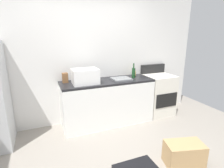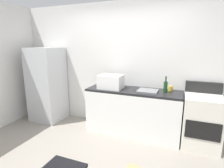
# 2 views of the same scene
# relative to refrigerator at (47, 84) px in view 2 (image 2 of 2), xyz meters

# --- Properties ---
(ground_plane) EXTENTS (6.00, 6.00, 0.00)m
(ground_plane) POSITION_rel_refrigerator_xyz_m (1.75, -1.15, -0.84)
(ground_plane) COLOR gray
(wall_back) EXTENTS (5.00, 0.10, 2.60)m
(wall_back) POSITION_rel_refrigerator_xyz_m (1.75, 0.40, 0.46)
(wall_back) COLOR silver
(wall_back) RESTS_ON ground_plane
(kitchen_counter) EXTENTS (1.80, 0.60, 0.90)m
(kitchen_counter) POSITION_rel_refrigerator_xyz_m (2.05, 0.05, -0.39)
(kitchen_counter) COLOR white
(kitchen_counter) RESTS_ON ground_plane
(refrigerator) EXTENTS (0.68, 0.66, 1.68)m
(refrigerator) POSITION_rel_refrigerator_xyz_m (0.00, 0.00, 0.00)
(refrigerator) COLOR silver
(refrigerator) RESTS_ON ground_plane
(stove_oven) EXTENTS (0.60, 0.61, 1.10)m
(stove_oven) POSITION_rel_refrigerator_xyz_m (3.27, 0.06, -0.38)
(stove_oven) COLOR silver
(stove_oven) RESTS_ON ground_plane
(microwave) EXTENTS (0.46, 0.34, 0.27)m
(microwave) POSITION_rel_refrigerator_xyz_m (1.60, -0.01, 0.19)
(microwave) COLOR white
(microwave) RESTS_ON kitchen_counter
(sink_basin) EXTENTS (0.36, 0.32, 0.03)m
(sink_basin) POSITION_rel_refrigerator_xyz_m (2.33, 0.01, 0.07)
(sink_basin) COLOR slate
(sink_basin) RESTS_ON kitchen_counter
(wine_bottle) EXTENTS (0.07, 0.07, 0.30)m
(wine_bottle) POSITION_rel_refrigerator_xyz_m (2.63, 0.07, 0.17)
(wine_bottle) COLOR #193F1E
(wine_bottle) RESTS_ON kitchen_counter
(coffee_mug) EXTENTS (0.08, 0.08, 0.10)m
(coffee_mug) POSITION_rel_refrigerator_xyz_m (2.72, 0.20, 0.11)
(coffee_mug) COLOR gold
(coffee_mug) RESTS_ON kitchen_counter
(knife_block) EXTENTS (0.10, 0.10, 0.18)m
(knife_block) POSITION_rel_refrigerator_xyz_m (1.27, 0.21, 0.15)
(knife_block) COLOR brown
(knife_block) RESTS_ON kitchen_counter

